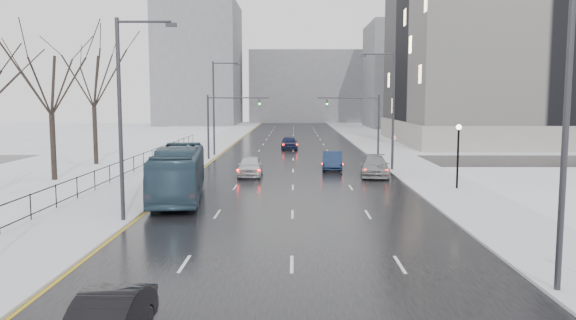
{
  "coord_description": "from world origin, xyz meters",
  "views": [
    {
      "loc": [
        0.07,
        -7.25,
        6.17
      ],
      "look_at": [
        -0.28,
        25.97,
        2.5
      ],
      "focal_mm": 35.0,
      "sensor_mm": 36.0,
      "label": 1
    }
  ],
  "objects_px": {
    "streetlight_l_near": "(124,110)",
    "sedan_right_near": "(333,161)",
    "mast_signal_right": "(368,119)",
    "sedan_center_far": "(289,143)",
    "no_uturn_sign": "(394,141)",
    "lamppost_r_mid": "(458,147)",
    "sedan_center_near": "(250,166)",
    "tree_park_d": "(55,181)",
    "tree_park_e": "(96,165)",
    "streetlight_r_mid": "(391,105)",
    "streetlight_r_near": "(559,116)",
    "bus": "(178,173)",
    "streetlight_l_far": "(216,103)",
    "mast_signal_left": "(219,119)",
    "sedan_right_far": "(375,166)"
  },
  "relations": [
    {
      "from": "mast_signal_right",
      "to": "sedan_right_near",
      "type": "distance_m",
      "value": 8.88
    },
    {
      "from": "tree_park_e",
      "to": "sedan_right_near",
      "type": "bearing_deg",
      "value": -8.58
    },
    {
      "from": "no_uturn_sign",
      "to": "bus",
      "type": "height_order",
      "value": "bus"
    },
    {
      "from": "lamppost_r_mid",
      "to": "mast_signal_left",
      "type": "xyz_separation_m",
      "value": [
        -18.33,
        18.0,
        1.16
      ]
    },
    {
      "from": "streetlight_r_mid",
      "to": "streetlight_l_far",
      "type": "distance_m",
      "value": 20.27
    },
    {
      "from": "mast_signal_right",
      "to": "bus",
      "type": "xyz_separation_m",
      "value": [
        -14.33,
        -21.29,
        -2.48
      ]
    },
    {
      "from": "tree_park_d",
      "to": "mast_signal_right",
      "type": "distance_m",
      "value": 29.05
    },
    {
      "from": "streetlight_r_mid",
      "to": "lamppost_r_mid",
      "type": "bearing_deg",
      "value": -74.18
    },
    {
      "from": "tree_park_d",
      "to": "sedan_center_far",
      "type": "height_order",
      "value": "tree_park_d"
    },
    {
      "from": "streetlight_r_mid",
      "to": "mast_signal_right",
      "type": "bearing_deg",
      "value": 96.0
    },
    {
      "from": "streetlight_l_far",
      "to": "bus",
      "type": "relative_size",
      "value": 0.88
    },
    {
      "from": "lamppost_r_mid",
      "to": "sedan_center_near",
      "type": "xyz_separation_m",
      "value": [
        -14.37,
        6.67,
        -2.11
      ]
    },
    {
      "from": "sedan_center_near",
      "to": "sedan_center_far",
      "type": "relative_size",
      "value": 1.0
    },
    {
      "from": "streetlight_r_near",
      "to": "lamppost_r_mid",
      "type": "xyz_separation_m",
      "value": [
        2.83,
        20.0,
        -2.67
      ]
    },
    {
      "from": "tree_park_d",
      "to": "tree_park_e",
      "type": "distance_m",
      "value": 10.01
    },
    {
      "from": "bus",
      "to": "sedan_right_near",
      "type": "height_order",
      "value": "bus"
    },
    {
      "from": "sedan_center_near",
      "to": "streetlight_l_far",
      "type": "bearing_deg",
      "value": 106.92
    },
    {
      "from": "streetlight_r_near",
      "to": "mast_signal_right",
      "type": "height_order",
      "value": "streetlight_r_near"
    },
    {
      "from": "streetlight_r_mid",
      "to": "no_uturn_sign",
      "type": "xyz_separation_m",
      "value": [
        1.03,
        4.0,
        -3.32
      ]
    },
    {
      "from": "streetlight_r_mid",
      "to": "sedan_right_far",
      "type": "bearing_deg",
      "value": -117.74
    },
    {
      "from": "streetlight_l_near",
      "to": "sedan_center_far",
      "type": "xyz_separation_m",
      "value": [
        7.67,
        40.04,
        -4.78
      ]
    },
    {
      "from": "sedan_center_near",
      "to": "sedan_right_near",
      "type": "height_order",
      "value": "sedan_center_near"
    },
    {
      "from": "tree_park_d",
      "to": "sedan_right_near",
      "type": "xyz_separation_m",
      "value": [
        21.2,
        6.74,
        0.82
      ]
    },
    {
      "from": "streetlight_l_near",
      "to": "lamppost_r_mid",
      "type": "bearing_deg",
      "value": 27.55
    },
    {
      "from": "tree_park_e",
      "to": "sedan_right_far",
      "type": "xyz_separation_m",
      "value": [
        24.65,
        -7.26,
        0.82
      ]
    },
    {
      "from": "mast_signal_left",
      "to": "sedan_center_far",
      "type": "xyz_separation_m",
      "value": [
        6.83,
        12.04,
        -3.27
      ]
    },
    {
      "from": "streetlight_l_near",
      "to": "sedan_right_near",
      "type": "bearing_deg",
      "value": 60.85
    },
    {
      "from": "streetlight_l_near",
      "to": "streetlight_r_mid",
      "type": "bearing_deg",
      "value": 50.76
    },
    {
      "from": "streetlight_r_mid",
      "to": "sedan_right_near",
      "type": "distance_m",
      "value": 6.8
    },
    {
      "from": "mast_signal_right",
      "to": "sedan_center_far",
      "type": "relative_size",
      "value": 1.4
    },
    {
      "from": "lamppost_r_mid",
      "to": "sedan_right_near",
      "type": "xyz_separation_m",
      "value": [
        -7.6,
        10.74,
        -2.12
      ]
    },
    {
      "from": "streetlight_l_near",
      "to": "no_uturn_sign",
      "type": "bearing_deg",
      "value": 54.11
    },
    {
      "from": "streetlight_r_mid",
      "to": "sedan_center_far",
      "type": "height_order",
      "value": "streetlight_r_mid"
    },
    {
      "from": "streetlight_l_near",
      "to": "sedan_right_near",
      "type": "relative_size",
      "value": 2.1
    },
    {
      "from": "bus",
      "to": "no_uturn_sign",
      "type": "bearing_deg",
      "value": 39.94
    },
    {
      "from": "tree_park_d",
      "to": "streetlight_l_near",
      "type": "height_order",
      "value": "streetlight_l_near"
    },
    {
      "from": "no_uturn_sign",
      "to": "streetlight_l_near",
      "type": "bearing_deg",
      "value": -125.89
    },
    {
      "from": "tree_park_d",
      "to": "lamppost_r_mid",
      "type": "xyz_separation_m",
      "value": [
        28.8,
        -4.0,
        2.94
      ]
    },
    {
      "from": "streetlight_r_near",
      "to": "sedan_center_near",
      "type": "relative_size",
      "value": 2.15
    },
    {
      "from": "tree_park_e",
      "to": "sedan_center_near",
      "type": "height_order",
      "value": "tree_park_e"
    },
    {
      "from": "tree_park_d",
      "to": "lamppost_r_mid",
      "type": "relative_size",
      "value": 2.92
    },
    {
      "from": "streetlight_l_near",
      "to": "bus",
      "type": "xyz_separation_m",
      "value": [
        1.17,
        6.71,
        -3.99
      ]
    },
    {
      "from": "streetlight_l_near",
      "to": "sedan_right_far",
      "type": "bearing_deg",
      "value": 48.87
    },
    {
      "from": "sedan_right_near",
      "to": "sedan_center_near",
      "type": "bearing_deg",
      "value": -144.77
    },
    {
      "from": "mast_signal_left",
      "to": "streetlight_r_near",
      "type": "bearing_deg",
      "value": -67.82
    },
    {
      "from": "tree_park_e",
      "to": "streetlight_l_far",
      "type": "relative_size",
      "value": 1.35
    },
    {
      "from": "no_uturn_sign",
      "to": "bus",
      "type": "relative_size",
      "value": 0.24
    },
    {
      "from": "tree_park_d",
      "to": "streetlight_r_mid",
      "type": "relative_size",
      "value": 1.25
    },
    {
      "from": "streetlight_l_far",
      "to": "mast_signal_right",
      "type": "bearing_deg",
      "value": -14.48
    },
    {
      "from": "tree_park_e",
      "to": "mast_signal_right",
      "type": "relative_size",
      "value": 2.08
    }
  ]
}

